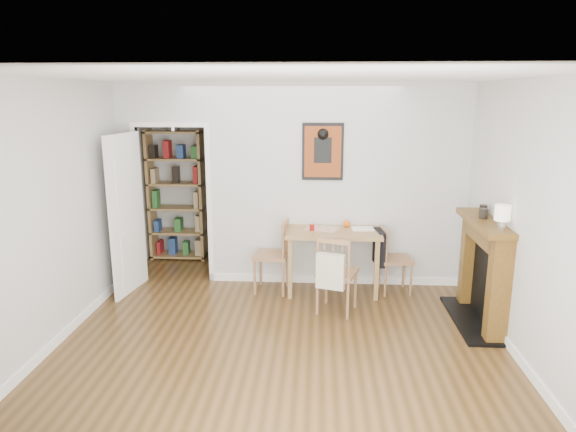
# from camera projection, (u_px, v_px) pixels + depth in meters

# --- Properties ---
(ground) EXTENTS (5.20, 5.20, 0.00)m
(ground) POSITION_uv_depth(u_px,v_px,m) (284.00, 326.00, 5.58)
(ground) COLOR brown
(ground) RESTS_ON ground
(room_shell) EXTENTS (5.20, 5.20, 5.20)m
(room_shell) POSITION_uv_depth(u_px,v_px,m) (299.00, 187.00, 6.58)
(room_shell) COLOR beige
(room_shell) RESTS_ON ground
(dining_table) EXTENTS (1.18, 0.75, 0.80)m
(dining_table) POSITION_uv_depth(u_px,v_px,m) (333.00, 237.00, 6.45)
(dining_table) COLOR #9A8248
(dining_table) RESTS_ON ground
(chair_left) EXTENTS (0.51, 0.51, 0.93)m
(chair_left) POSITION_uv_depth(u_px,v_px,m) (271.00, 256.00, 6.48)
(chair_left) COLOR #A36F4B
(chair_left) RESTS_ON ground
(chair_right) EXTENTS (0.52, 0.47, 0.84)m
(chair_right) POSITION_uv_depth(u_px,v_px,m) (394.00, 259.00, 6.45)
(chair_right) COLOR #A36F4B
(chair_right) RESTS_ON ground
(chair_front) EXTENTS (0.58, 0.61, 0.92)m
(chair_front) POSITION_uv_depth(u_px,v_px,m) (337.00, 273.00, 5.84)
(chair_front) COLOR #A36F4B
(chair_front) RESTS_ON ground
(bookshelf) EXTENTS (0.83, 0.33, 1.96)m
(bookshelf) POSITION_uv_depth(u_px,v_px,m) (177.00, 196.00, 7.70)
(bookshelf) COLOR #9A8248
(bookshelf) RESTS_ON ground
(fireplace) EXTENTS (0.45, 1.25, 1.16)m
(fireplace) POSITION_uv_depth(u_px,v_px,m) (484.00, 268.00, 5.55)
(fireplace) COLOR brown
(fireplace) RESTS_ON ground
(red_glass) EXTENTS (0.06, 0.06, 0.08)m
(red_glass) POSITION_uv_depth(u_px,v_px,m) (312.00, 227.00, 6.38)
(red_glass) COLOR maroon
(red_glass) RESTS_ON dining_table
(orange_fruit) EXTENTS (0.09, 0.09, 0.09)m
(orange_fruit) POSITION_uv_depth(u_px,v_px,m) (347.00, 224.00, 6.54)
(orange_fruit) COLOR orange
(orange_fruit) RESTS_ON dining_table
(placemat) EXTENTS (0.48, 0.42, 0.00)m
(placemat) POSITION_uv_depth(u_px,v_px,m) (322.00, 228.00, 6.47)
(placemat) COLOR beige
(placemat) RESTS_ON dining_table
(notebook) EXTENTS (0.28, 0.21, 0.01)m
(notebook) POSITION_uv_depth(u_px,v_px,m) (362.00, 229.00, 6.44)
(notebook) COLOR white
(notebook) RESTS_ON dining_table
(mantel_lamp) EXTENTS (0.15, 0.15, 0.24)m
(mantel_lamp) POSITION_uv_depth(u_px,v_px,m) (503.00, 214.00, 5.01)
(mantel_lamp) COLOR silver
(mantel_lamp) RESTS_ON fireplace
(ceramic_jar_a) EXTENTS (0.09, 0.09, 0.11)m
(ceramic_jar_a) POSITION_uv_depth(u_px,v_px,m) (484.00, 214.00, 5.47)
(ceramic_jar_a) COLOR black
(ceramic_jar_a) RESTS_ON fireplace
(ceramic_jar_b) EXTENTS (0.08, 0.08, 0.11)m
(ceramic_jar_b) POSITION_uv_depth(u_px,v_px,m) (483.00, 209.00, 5.67)
(ceramic_jar_b) COLOR black
(ceramic_jar_b) RESTS_ON fireplace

